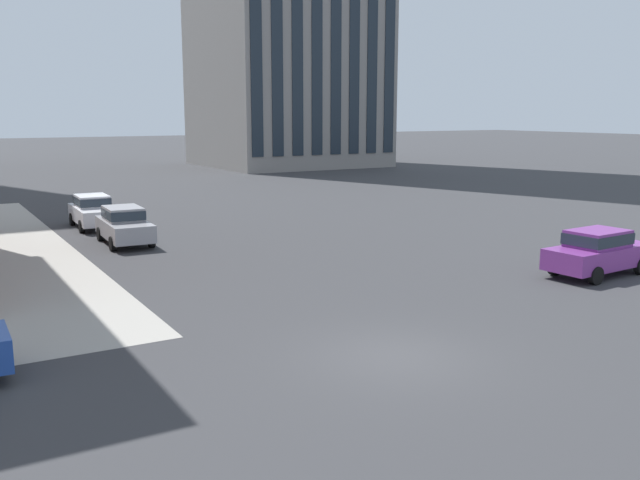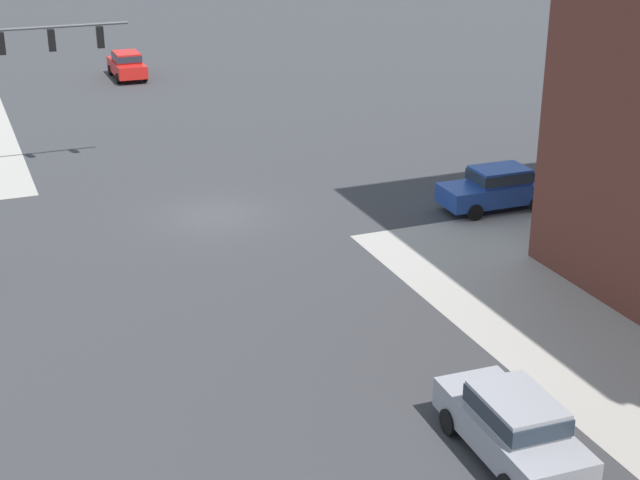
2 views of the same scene
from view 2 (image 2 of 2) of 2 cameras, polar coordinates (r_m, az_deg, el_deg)
name	(u,v)px [view 2 (image 2 of 2)]	position (r m, az deg, el deg)	size (l,w,h in m)	color
ground_plane	(214,215)	(36.77, -6.43, 1.49)	(320.00, 320.00, 0.00)	#38383A
car_main_northbound_near	(127,64)	(61.60, -11.58, 10.37)	(1.92, 4.42, 1.68)	red
car_main_southbound_near	(497,187)	(37.59, 10.62, 3.19)	(4.43, 1.95, 1.68)	#23479E
car_cross_eastbound	(513,424)	(22.11, 11.57, -10.85)	(2.02, 4.46, 1.68)	#99999E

